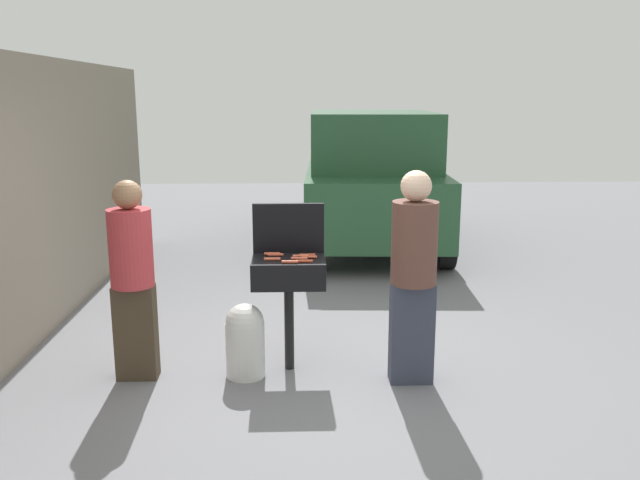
% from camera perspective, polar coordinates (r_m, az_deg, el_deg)
% --- Properties ---
extents(ground_plane, '(24.00, 24.00, 0.00)m').
position_cam_1_polar(ground_plane, '(5.65, -0.75, -11.18)').
color(ground_plane, slate).
extents(house_wall_side, '(0.24, 8.00, 2.63)m').
position_cam_1_polar(house_wall_side, '(6.73, -24.05, 3.27)').
color(house_wall_side, gray).
rests_on(house_wall_side, ground).
extents(bbq_grill, '(0.60, 0.44, 0.96)m').
position_cam_1_polar(bbq_grill, '(5.42, -2.73, -3.11)').
color(bbq_grill, black).
rests_on(bbq_grill, ground).
extents(grill_lid_open, '(0.60, 0.05, 0.42)m').
position_cam_1_polar(grill_lid_open, '(5.55, -2.75, 1.05)').
color(grill_lid_open, black).
rests_on(grill_lid_open, bbq_grill).
extents(hot_dog_0, '(0.13, 0.03, 0.03)m').
position_cam_1_polar(hot_dog_0, '(5.32, -4.16, -1.66)').
color(hot_dog_0, '#C6593D').
rests_on(hot_dog_0, bbq_grill).
extents(hot_dog_1, '(0.13, 0.04, 0.03)m').
position_cam_1_polar(hot_dog_1, '(5.37, -0.95, -1.48)').
color(hot_dog_1, '#B74C33').
rests_on(hot_dog_1, bbq_grill).
extents(hot_dog_2, '(0.13, 0.03, 0.03)m').
position_cam_1_polar(hot_dog_2, '(5.41, -1.69, -1.40)').
color(hot_dog_2, '#C6593D').
rests_on(hot_dog_2, bbq_grill).
extents(hot_dog_3, '(0.13, 0.04, 0.03)m').
position_cam_1_polar(hot_dog_3, '(5.43, -1.11, -1.32)').
color(hot_dog_3, '#AD4228').
rests_on(hot_dog_3, bbq_grill).
extents(hot_dog_4, '(0.13, 0.03, 0.03)m').
position_cam_1_polar(hot_dog_4, '(5.49, -4.18, -1.21)').
color(hot_dog_4, '#B74C33').
rests_on(hot_dog_4, bbq_grill).
extents(hot_dog_5, '(0.13, 0.03, 0.03)m').
position_cam_1_polar(hot_dog_5, '(5.22, -2.63, -1.91)').
color(hot_dog_5, '#B74C33').
rests_on(hot_dog_5, bbq_grill).
extents(hot_dog_6, '(0.13, 0.03, 0.03)m').
position_cam_1_polar(hot_dog_6, '(5.24, -1.34, -1.85)').
color(hot_dog_6, '#AD4228').
rests_on(hot_dog_6, bbq_grill).
extents(hot_dog_7, '(0.13, 0.04, 0.03)m').
position_cam_1_polar(hot_dog_7, '(5.33, -1.81, -1.61)').
color(hot_dog_7, '#C6593D').
rests_on(hot_dog_7, bbq_grill).
extents(hot_dog_8, '(0.13, 0.03, 0.03)m').
position_cam_1_polar(hot_dog_8, '(5.46, -3.87, -1.29)').
color(hot_dog_8, '#B74C33').
rests_on(hot_dog_8, bbq_grill).
extents(propane_tank, '(0.32, 0.32, 0.62)m').
position_cam_1_polar(propane_tank, '(5.46, -6.51, -8.50)').
color(propane_tank, silver).
rests_on(propane_tank, ground).
extents(person_left, '(0.34, 0.34, 1.63)m').
position_cam_1_polar(person_left, '(5.43, -15.95, -2.79)').
color(person_left, '#3F3323').
rests_on(person_left, ground).
extents(person_right, '(0.36, 0.36, 1.71)m').
position_cam_1_polar(person_right, '(5.19, 8.10, -2.61)').
color(person_right, '#333847').
rests_on(person_right, ground).
extents(parked_minivan, '(2.20, 4.49, 2.02)m').
position_cam_1_polar(parked_minivan, '(10.10, 4.44, 5.38)').
color(parked_minivan, '#234C2D').
rests_on(parked_minivan, ground).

